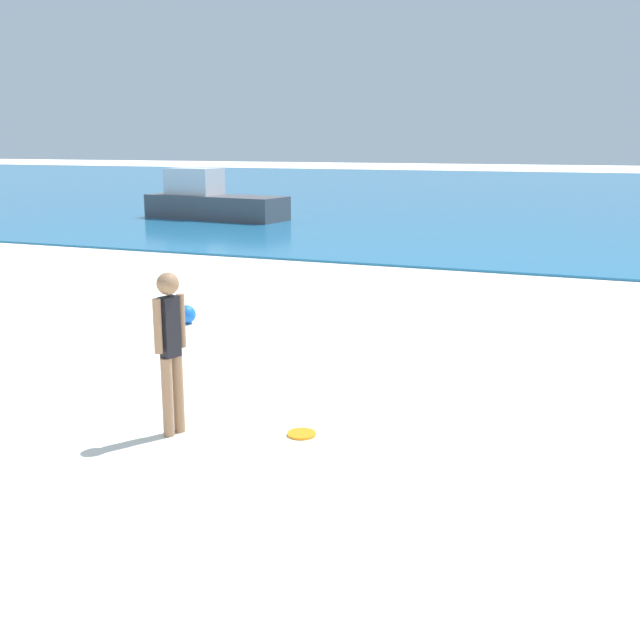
{
  "coord_description": "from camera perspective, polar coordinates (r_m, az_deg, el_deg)",
  "views": [
    {
      "loc": [
        2.87,
        -3.27,
        2.93
      ],
      "look_at": [
        -0.37,
        4.87,
        0.87
      ],
      "focal_mm": 42.7,
      "sensor_mm": 36.0,
      "label": 1
    }
  ],
  "objects": [
    {
      "name": "frisbee",
      "position": [
        7.88,
        -1.39,
        -8.53
      ],
      "size": [
        0.3,
        0.3,
        0.03
      ],
      "primitive_type": "cylinder",
      "color": "orange",
      "rests_on": "ground"
    },
    {
      "name": "person_standing",
      "position": [
        7.76,
        -11.14,
        -1.77
      ],
      "size": [
        0.22,
        0.37,
        1.68
      ],
      "rotation": [
        0.0,
        0.0,
        4.42
      ],
      "color": "#936B4C",
      "rests_on": "ground"
    },
    {
      "name": "beach_ball",
      "position": [
        12.72,
        -9.97,
        0.41
      ],
      "size": [
        0.31,
        0.31,
        0.31
      ],
      "primitive_type": "sphere",
      "color": "blue",
      "rests_on": "ground"
    },
    {
      "name": "ground",
      "position": [
        5.25,
        -17.34,
        -21.39
      ],
      "size": [
        200.0,
        200.0,
        0.0
      ],
      "primitive_type": "plane",
      "color": "silver"
    },
    {
      "name": "water",
      "position": [
        47.56,
        18.45,
        9.08
      ],
      "size": [
        160.0,
        60.0,
        0.06
      ],
      "primitive_type": "cube",
      "color": "#1E6B9E",
      "rests_on": "ground"
    },
    {
      "name": "boat_near",
      "position": [
        29.49,
        -8.15,
        8.79
      ],
      "size": [
        5.71,
        2.43,
        1.88
      ],
      "rotation": [
        0.0,
        0.0,
        -0.12
      ],
      "color": "#4C4C51",
      "rests_on": "water"
    }
  ]
}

